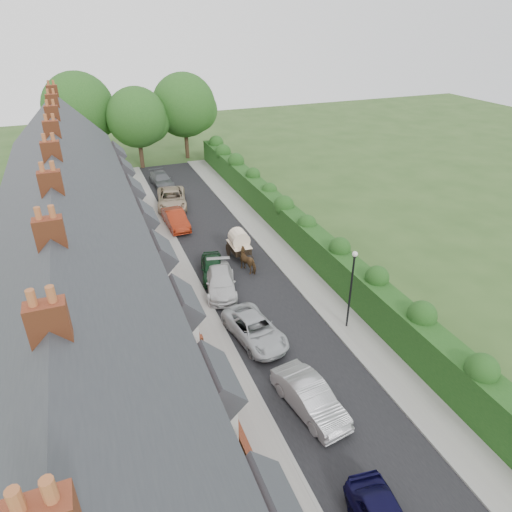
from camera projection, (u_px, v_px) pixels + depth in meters
The scene contains 22 objects.
ground at pixel (329, 388), 23.01m from camera, with size 140.00×140.00×0.00m, color #2D4C1E.
road at pixel (245, 282), 31.84m from camera, with size 6.00×58.00×0.02m, color black.
pavement_hedge_side at pixel (298, 271), 33.13m from camera, with size 2.20×58.00×0.12m, color gray.
pavement_house_side at pixel (191, 293), 30.59m from camera, with size 1.70×58.00×0.12m, color gray.
kerb_hedge_side at pixel (285, 273), 32.79m from camera, with size 0.18×58.00×0.13m, color gray.
kerb_house_side at pixel (203, 290), 30.84m from camera, with size 0.18×58.00×0.13m, color gray.
hedge at pixel (322, 248), 32.96m from camera, with size 2.10×58.00×2.85m.
terrace_row at pixel (77, 259), 25.57m from camera, with size 9.05×40.50×11.50m.
garden_wall_row at pixel (180, 298), 29.26m from camera, with size 0.35×40.35×1.10m.
lamppost at pixel (352, 281), 25.79m from camera, with size 0.32×0.32×5.16m.
tree_far_left at pixel (140, 119), 52.22m from camera, with size 7.14×6.80×9.29m.
tree_far_right at pixel (187, 106), 55.49m from camera, with size 7.98×7.60×10.31m.
tree_far_back at pixel (83, 109), 52.34m from camera, with size 8.40×8.00×10.82m.
car_silver_a at pixel (310, 397), 21.43m from camera, with size 1.60×4.60×1.52m, color #A3A2A7.
car_silver_b at pixel (255, 329), 26.10m from camera, with size 2.25×4.88×1.36m, color #B5B9BD.
car_white at pixel (221, 282), 30.58m from camera, with size 1.94×4.78×1.39m, color silver.
car_green at pixel (213, 268), 32.24m from camera, with size 1.63×4.05×1.38m, color black.
car_red at pixel (176, 219), 39.54m from camera, with size 1.58×4.54×1.50m, color maroon.
car_beige at pixel (172, 199), 43.64m from camera, with size 2.66×5.77×1.60m, color tan.
car_grey at pixel (161, 179), 48.91m from camera, with size 1.91×4.70×1.37m, color #585B5F.
horse at pixel (249, 260), 32.95m from camera, with size 0.88×1.93×1.63m, color brown.
horse_cart at pixel (239, 242), 34.41m from camera, with size 1.45×3.22×2.32m.
Camera 1 is at (-9.64, -14.51, 16.86)m, focal length 32.00 mm.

